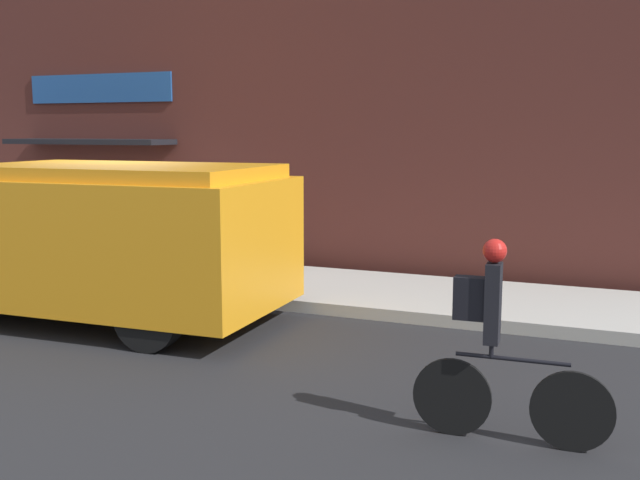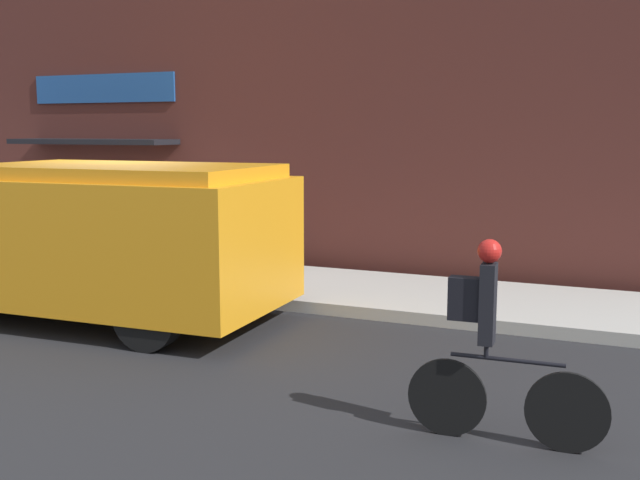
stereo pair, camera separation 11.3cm
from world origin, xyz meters
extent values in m
plane|color=#232326|center=(0.00, 0.00, 0.00)|extent=(70.00, 70.00, 0.00)
cube|color=#ADAAA3|center=(0.00, 1.28, 0.08)|extent=(28.00, 2.57, 0.17)
cube|color=#4C231E|center=(0.00, 2.95, 2.86)|extent=(16.44, 0.18, 5.73)
cube|color=#1E4C93|center=(-2.64, 2.84, 3.40)|extent=(3.40, 0.05, 0.56)
cube|color=black|center=(-2.64, 2.44, 2.35)|extent=(3.57, 0.85, 0.10)
cube|color=orange|center=(1.02, -1.36, 1.13)|extent=(4.34, 2.53, 1.66)
cube|color=orange|center=(1.02, -1.36, 2.04)|extent=(3.99, 2.33, 0.17)
cube|color=red|center=(-0.20, 0.05, 1.21)|extent=(0.04, 0.44, 0.44)
cylinder|color=black|center=(-1.41, -0.40, 0.43)|extent=(0.86, 0.29, 0.85)
cylinder|color=black|center=(2.05, -0.29, 0.43)|extent=(0.86, 0.29, 0.85)
cylinder|color=black|center=(2.12, -2.36, 0.43)|extent=(0.86, 0.29, 0.85)
cylinder|color=black|center=(6.93, -3.37, 0.34)|extent=(0.67, 0.07, 0.67)
cylinder|color=black|center=(5.95, -3.41, 0.34)|extent=(0.67, 0.07, 0.67)
cylinder|color=black|center=(6.44, -3.39, 0.72)|extent=(0.92, 0.08, 0.04)
cylinder|color=black|center=(6.27, -3.40, 0.78)|extent=(0.04, 0.04, 0.12)
cube|color=black|center=(6.27, -3.40, 1.18)|extent=(0.13, 0.21, 0.67)
sphere|color=red|center=(6.27, -3.40, 1.61)|extent=(0.20, 0.20, 0.20)
cube|color=black|center=(6.08, -3.41, 1.21)|extent=(0.27, 0.15, 0.36)
cylinder|color=#38383D|center=(1.26, 2.05, 0.54)|extent=(0.49, 0.49, 0.75)
cylinder|color=black|center=(1.26, 2.05, 0.94)|extent=(0.50, 0.50, 0.04)
camera|label=1|loc=(7.26, -9.47, 2.59)|focal=42.00mm
camera|label=2|loc=(7.37, -9.43, 2.59)|focal=42.00mm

